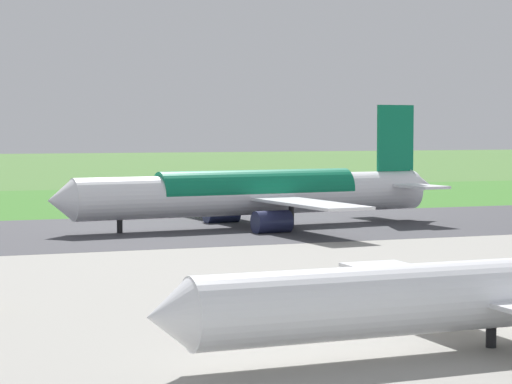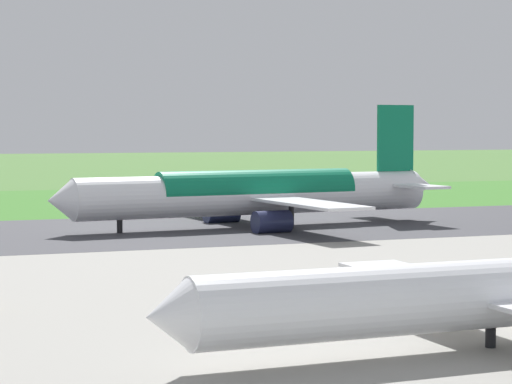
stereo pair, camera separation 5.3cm
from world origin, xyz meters
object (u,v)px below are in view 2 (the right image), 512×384
no_stopping_sign (215,189)px  airliner_main (259,193)px  airliner_parked_mid (495,292)px  traffic_cone_orange (196,200)px

no_stopping_sign → airliner_main: bearing=77.8°
airliner_parked_mid → no_stopping_sign: bearing=-101.0°
airliner_main → no_stopping_sign: 53.87m
airliner_main → airliner_parked_mid: airliner_main is taller
traffic_cone_orange → no_stopping_sign: bearing=-131.3°
no_stopping_sign → traffic_cone_orange: 8.56m
traffic_cone_orange → airliner_main: bearing=82.8°
airliner_main → airliner_parked_mid: 74.38m
airliner_parked_mid → no_stopping_sign: size_ratio=14.19×
airliner_main → no_stopping_sign: size_ratio=18.77×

